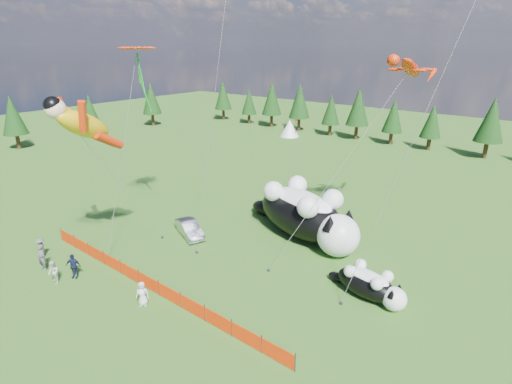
# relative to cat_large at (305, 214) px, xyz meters

# --- Properties ---
(ground) EXTENTS (160.00, 160.00, 0.00)m
(ground) POSITION_rel_cat_large_xyz_m (-3.79, -9.47, -2.03)
(ground) COLOR #113409
(ground) RESTS_ON ground
(safety_fence) EXTENTS (22.06, 0.06, 1.10)m
(safety_fence) POSITION_rel_cat_large_xyz_m (-3.79, -12.47, -1.53)
(safety_fence) COLOR #262626
(safety_fence) RESTS_ON ground
(tree_line) EXTENTS (90.00, 4.00, 8.00)m
(tree_line) POSITION_rel_cat_large_xyz_m (-3.79, 35.53, 1.97)
(tree_line) COLOR black
(tree_line) RESTS_ON ground
(festival_tents) EXTENTS (50.00, 3.20, 2.80)m
(festival_tents) POSITION_rel_cat_large_xyz_m (7.21, 30.53, -0.63)
(festival_tents) COLOR white
(festival_tents) RESTS_ON ground
(cat_large) EXTENTS (11.60, 6.48, 4.28)m
(cat_large) POSITION_rel_cat_large_xyz_m (0.00, 0.00, 0.00)
(cat_large) COLOR black
(cat_large) RESTS_ON ground
(cat_small) EXTENTS (5.36, 2.49, 1.94)m
(cat_small) POSITION_rel_cat_large_xyz_m (7.52, -4.60, -1.11)
(cat_small) COLOR black
(cat_small) RESTS_ON ground
(car) EXTENTS (3.95, 2.68, 1.23)m
(car) POSITION_rel_cat_large_xyz_m (-7.44, -5.61, -1.41)
(car) COLOR #BCBBC0
(car) RESTS_ON ground
(spectator_a) EXTENTS (0.76, 0.55, 1.94)m
(spectator_a) POSITION_rel_cat_large_xyz_m (-11.39, -15.52, -1.06)
(spectator_a) COLOR #525156
(spectator_a) RESTS_ON ground
(spectator_b) EXTENTS (0.82, 0.55, 1.58)m
(spectator_b) POSITION_rel_cat_large_xyz_m (-9.23, -15.81, -1.24)
(spectator_b) COLOR silver
(spectator_b) RESTS_ON ground
(spectator_c) EXTENTS (1.13, 1.00, 1.73)m
(spectator_c) POSITION_rel_cat_large_xyz_m (-8.86, -14.65, -1.16)
(spectator_c) COLOR #161E3E
(spectator_c) RESTS_ON ground
(spectator_d) EXTENTS (1.13, 1.04, 1.58)m
(spectator_d) POSITION_rel_cat_large_xyz_m (-13.15, -14.78, -1.24)
(spectator_d) COLOR #525156
(spectator_d) RESTS_ON ground
(spectator_e) EXTENTS (0.90, 0.87, 1.55)m
(spectator_e) POSITION_rel_cat_large_xyz_m (-2.78, -13.69, -1.26)
(spectator_e) COLOR silver
(spectator_e) RESTS_ON ground
(superhero_kite) EXTENTS (5.75, 7.89, 12.59)m
(superhero_kite) POSITION_rel_cat_large_xyz_m (-9.46, -12.12, 7.77)
(superhero_kite) COLOR gold
(superhero_kite) RESTS_ON ground
(gecko_kite) EXTENTS (6.13, 13.60, 17.31)m
(gecko_kite) POSITION_rel_cat_large_xyz_m (5.30, 4.60, 11.04)
(gecko_kite) COLOR red
(gecko_kite) RESTS_ON ground
(flower_kite) EXTENTS (3.45, 7.25, 15.46)m
(flower_kite) POSITION_rel_cat_large_xyz_m (-11.17, -6.26, 12.19)
(flower_kite) COLOR red
(flower_kite) RESTS_ON ground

